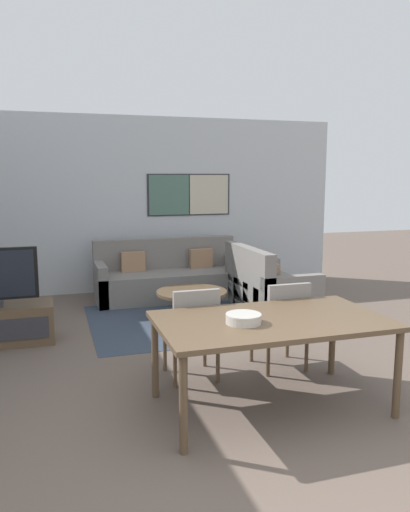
# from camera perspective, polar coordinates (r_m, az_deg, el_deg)

# --- Properties ---
(ground_plane) EXTENTS (24.00, 24.00, 0.00)m
(ground_plane) POSITION_cam_1_polar(r_m,az_deg,el_deg) (3.35, 10.18, -24.58)
(ground_plane) COLOR brown
(wall_back) EXTENTS (6.91, 0.09, 2.80)m
(wall_back) POSITION_cam_1_polar(r_m,az_deg,el_deg) (8.18, -7.83, 5.87)
(wall_back) COLOR silver
(wall_back) RESTS_ON ground_plane
(area_rug) EXTENTS (2.62, 2.15, 0.01)m
(area_rug) POSITION_cam_1_polar(r_m,az_deg,el_deg) (6.58, -1.50, -7.21)
(area_rug) COLOR #333D4C
(area_rug) RESTS_ON ground_plane
(sofa_main) EXTENTS (2.24, 0.85, 0.89)m
(sofa_main) POSITION_cam_1_polar(r_m,az_deg,el_deg) (7.72, -4.13, -2.63)
(sofa_main) COLOR slate
(sofa_main) RESTS_ON ground_plane
(sofa_side) EXTENTS (0.85, 1.46, 0.89)m
(sofa_side) POSITION_cam_1_polar(r_m,az_deg,el_deg) (7.06, 6.93, -3.80)
(sofa_side) COLOR slate
(sofa_side) RESTS_ON ground_plane
(coffee_table) EXTENTS (0.92, 0.92, 0.38)m
(coffee_table) POSITION_cam_1_polar(r_m,az_deg,el_deg) (6.51, -1.52, -4.81)
(coffee_table) COLOR brown
(coffee_table) RESTS_ON ground_plane
(dining_table) EXTENTS (1.82, 1.05, 0.74)m
(dining_table) POSITION_cam_1_polar(r_m,az_deg,el_deg) (4.02, 7.62, -7.95)
(dining_table) COLOR brown
(dining_table) RESTS_ON ground_plane
(dining_chair_left) EXTENTS (0.46, 0.46, 0.87)m
(dining_chair_left) POSITION_cam_1_polar(r_m,az_deg,el_deg) (4.57, -1.40, -8.20)
(dining_chair_left) COLOR gray
(dining_chair_left) RESTS_ON ground_plane
(dining_chair_centre) EXTENTS (0.46, 0.46, 0.87)m
(dining_chair_centre) POSITION_cam_1_polar(r_m,az_deg,el_deg) (4.87, 8.86, -7.23)
(dining_chair_centre) COLOR gray
(dining_chair_centre) RESTS_ON ground_plane
(fruit_bowl) EXTENTS (0.28, 0.28, 0.07)m
(fruit_bowl) POSITION_cam_1_polar(r_m,az_deg,el_deg) (3.84, 4.42, -7.07)
(fruit_bowl) COLOR #B7B2A8
(fruit_bowl) RESTS_ON dining_table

